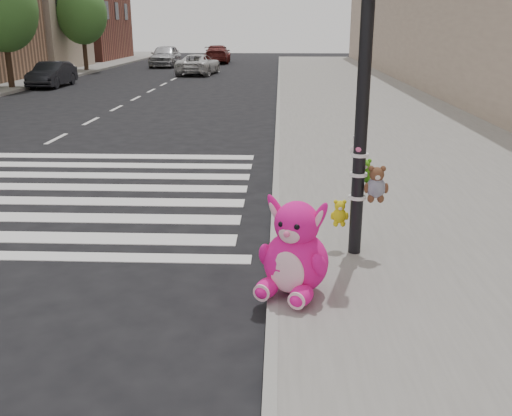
# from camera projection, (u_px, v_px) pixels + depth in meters

# --- Properties ---
(ground) EXTENTS (120.00, 120.00, 0.00)m
(ground) POSITION_uv_depth(u_px,v_px,m) (122.00, 326.00, 5.90)
(ground) COLOR black
(ground) RESTS_ON ground
(sidewalk_near) EXTENTS (7.00, 80.00, 0.14)m
(sidewalk_near) POSITION_uv_depth(u_px,v_px,m) (407.00, 139.00, 15.19)
(sidewalk_near) COLOR slate
(sidewalk_near) RESTS_ON ground
(curb_edge) EXTENTS (0.12, 80.00, 0.15)m
(curb_edge) POSITION_uv_depth(u_px,v_px,m) (277.00, 138.00, 15.33)
(curb_edge) COLOR gray
(curb_edge) RESTS_ON ground
(bld_far_e) EXTENTS (6.00, 10.00, 9.00)m
(bld_far_e) POSITION_uv_depth(u_px,v_px,m) (82.00, 6.00, 48.88)
(bld_far_e) COLOR brown
(bld_far_e) RESTS_ON ground
(signal_pole) EXTENTS (0.70, 0.48, 4.00)m
(signal_pole) POSITION_uv_depth(u_px,v_px,m) (363.00, 127.00, 6.97)
(signal_pole) COLOR black
(signal_pole) RESTS_ON sidewalk_near
(tree_far_b) EXTENTS (3.20, 3.20, 5.44)m
(tree_far_b) POSITION_uv_depth(u_px,v_px,m) (2.00, 9.00, 26.14)
(tree_far_b) COLOR #382619
(tree_far_b) RESTS_ON sidewalk_far
(tree_far_c) EXTENTS (3.20, 3.20, 5.44)m
(tree_far_c) POSITION_uv_depth(u_px,v_px,m) (82.00, 14.00, 36.60)
(tree_far_c) COLOR #382619
(tree_far_c) RESTS_ON sidewalk_far
(pink_bunny) EXTENTS (0.95, 1.01, 1.12)m
(pink_bunny) POSITION_uv_depth(u_px,v_px,m) (295.00, 255.00, 6.19)
(pink_bunny) COLOR #F1148D
(pink_bunny) RESTS_ON sidewalk_near
(red_teddy) EXTENTS (0.16, 0.11, 0.22)m
(red_teddy) POSITION_uv_depth(u_px,v_px,m) (295.00, 278.00, 6.45)
(red_teddy) COLOR #A11810
(red_teddy) RESTS_ON sidewalk_near
(car_dark_far) EXTENTS (1.33, 3.74, 1.23)m
(car_dark_far) POSITION_uv_depth(u_px,v_px,m) (52.00, 74.00, 28.47)
(car_dark_far) COLOR black
(car_dark_far) RESTS_ON ground
(car_white_near) EXTENTS (2.49, 4.67, 1.25)m
(car_white_near) POSITION_uv_depth(u_px,v_px,m) (198.00, 64.00, 35.55)
(car_white_near) COLOR silver
(car_white_near) RESTS_ON ground
(car_maroon_near) EXTENTS (2.21, 4.97, 1.42)m
(car_maroon_near) POSITION_uv_depth(u_px,v_px,m) (218.00, 54.00, 46.29)
(car_maroon_near) COLOR #591B19
(car_maroon_near) RESTS_ON ground
(car_silver_deep) EXTENTS (1.89, 4.65, 1.58)m
(car_silver_deep) POSITION_uv_depth(u_px,v_px,m) (165.00, 56.00, 42.11)
(car_silver_deep) COLOR #B3B3B8
(car_silver_deep) RESTS_ON ground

